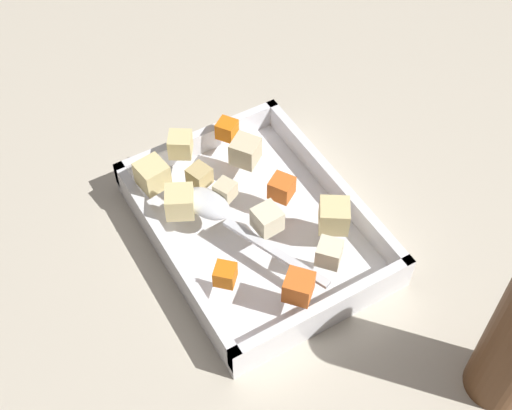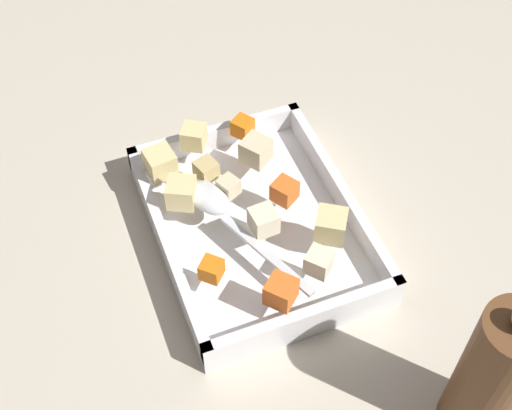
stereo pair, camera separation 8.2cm
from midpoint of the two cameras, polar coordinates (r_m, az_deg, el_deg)
name	(u,v)px [view 2 (the right image)]	position (r m, az deg, el deg)	size (l,w,h in m)	color
ground_plane	(245,234)	(0.87, 1.81, -2.57)	(4.00, 4.00, 0.00)	#BCB29E
baking_dish	(256,228)	(0.86, 2.74, -2.01)	(0.31, 0.24, 0.05)	silver
carrot_chunk_far_right	(286,194)	(0.83, 5.27, 0.74)	(0.03, 0.03, 0.03)	orange
carrot_chunk_center	(211,269)	(0.77, -0.57, -5.45)	(0.02, 0.02, 0.02)	orange
carrot_chunk_rim_edge	(243,127)	(0.91, 1.51, 6.21)	(0.02, 0.02, 0.02)	orange
carrot_chunk_corner_sw	(281,291)	(0.75, 5.19, -7.21)	(0.03, 0.03, 0.03)	orange
potato_chunk_heap_side	(206,170)	(0.85, -1.32, 2.72)	(0.02, 0.02, 0.02)	tan
potato_chunk_heap_top	(229,187)	(0.84, 0.56, 1.32)	(0.02, 0.02, 0.02)	beige
potato_chunk_back_center	(264,221)	(0.80, 3.55, -1.45)	(0.03, 0.03, 0.03)	beige
potato_chunk_corner_ne	(160,163)	(0.86, -5.06, 3.25)	(0.03, 0.03, 0.03)	#E0CC89
potato_chunk_under_handle	(256,150)	(0.87, 2.69, 4.28)	(0.03, 0.03, 0.03)	beige
potato_chunk_near_spoon	(194,136)	(0.89, -2.44, 5.42)	(0.03, 0.03, 0.03)	#E0CC89
potato_chunk_far_left	(331,225)	(0.80, 9.02, -1.83)	(0.03, 0.03, 0.03)	#E0CC89
potato_chunk_near_right	(181,193)	(0.83, -3.26, 0.84)	(0.03, 0.03, 0.03)	#E0CC89
potato_chunk_corner_nw	(319,262)	(0.78, 8.14, -4.79)	(0.03, 0.03, 0.03)	beige
serving_spoon	(216,204)	(0.82, -0.42, -0.13)	(0.20, 0.10, 0.02)	silver
pepper_mill	(493,376)	(0.71, 21.88, -13.01)	(0.07, 0.07, 0.21)	brown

